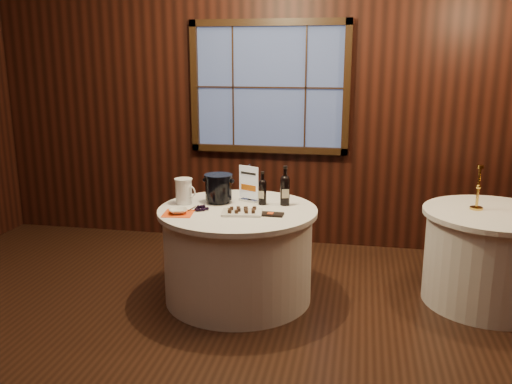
% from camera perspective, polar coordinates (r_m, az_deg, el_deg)
% --- Properties ---
extents(ground, '(6.00, 6.00, 0.00)m').
position_cam_1_polar(ground, '(3.76, -5.42, -17.29)').
color(ground, black).
rests_on(ground, ground).
extents(back_wall, '(6.00, 0.10, 3.00)m').
position_cam_1_polar(back_wall, '(5.65, 1.41, 9.89)').
color(back_wall, black).
rests_on(back_wall, ground).
extents(main_table, '(1.28, 1.28, 0.77)m').
position_cam_1_polar(main_table, '(4.46, -1.90, -6.48)').
color(main_table, silver).
rests_on(main_table, ground).
extents(side_table, '(1.08, 1.08, 0.77)m').
position_cam_1_polar(side_table, '(4.76, 23.32, -6.33)').
color(side_table, silver).
rests_on(side_table, ground).
extents(sign_stand, '(0.19, 0.15, 0.31)m').
position_cam_1_polar(sign_stand, '(4.54, -0.70, 0.33)').
color(sign_stand, silver).
rests_on(sign_stand, main_table).
extents(port_bottle_left, '(0.07, 0.07, 0.28)m').
position_cam_1_polar(port_bottle_left, '(4.43, 0.68, 0.19)').
color(port_bottle_left, black).
rests_on(port_bottle_left, main_table).
extents(port_bottle_right, '(0.08, 0.09, 0.33)m').
position_cam_1_polar(port_bottle_right, '(4.41, 3.06, 0.40)').
color(port_bottle_right, black).
rests_on(port_bottle_right, main_table).
extents(ice_bucket, '(0.24, 0.24, 0.24)m').
position_cam_1_polar(ice_bucket, '(4.49, -3.96, 0.44)').
color(ice_bucket, black).
rests_on(ice_bucket, main_table).
extents(chocolate_plate, '(0.33, 0.25, 0.04)m').
position_cam_1_polar(chocolate_plate, '(4.19, -1.49, -2.07)').
color(chocolate_plate, silver).
rests_on(chocolate_plate, main_table).
extents(chocolate_box, '(0.20, 0.11, 0.02)m').
position_cam_1_polar(chocolate_box, '(4.16, 1.53, -2.35)').
color(chocolate_box, black).
rests_on(chocolate_box, main_table).
extents(grape_bunch, '(0.18, 0.11, 0.04)m').
position_cam_1_polar(grape_bunch, '(4.28, -5.80, -1.77)').
color(grape_bunch, black).
rests_on(grape_bunch, main_table).
extents(glass_pitcher, '(0.19, 0.15, 0.21)m').
position_cam_1_polar(glass_pitcher, '(4.50, -7.60, 0.11)').
color(glass_pitcher, white).
rests_on(glass_pitcher, main_table).
extents(orange_napkin, '(0.25, 0.25, 0.00)m').
position_cam_1_polar(orange_napkin, '(4.24, -8.19, -2.25)').
color(orange_napkin, '#E94813').
rests_on(orange_napkin, main_table).
extents(cracker_bowl, '(0.18, 0.18, 0.03)m').
position_cam_1_polar(cracker_bowl, '(4.23, -8.20, -2.00)').
color(cracker_bowl, silver).
rests_on(cracker_bowl, orange_napkin).
extents(brass_candlestick, '(0.10, 0.10, 0.36)m').
position_cam_1_polar(brass_candlestick, '(4.63, 22.31, -0.14)').
color(brass_candlestick, gold).
rests_on(brass_candlestick, side_table).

